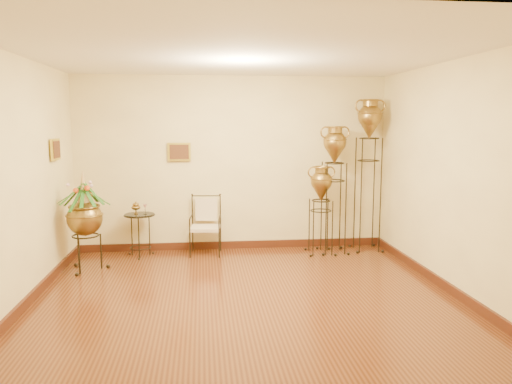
{
  "coord_description": "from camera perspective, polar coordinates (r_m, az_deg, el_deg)",
  "views": [
    {
      "loc": [
        -0.5,
        -5.55,
        2.06
      ],
      "look_at": [
        0.25,
        1.3,
        1.1
      ],
      "focal_mm": 35.0,
      "sensor_mm": 36.0,
      "label": 1
    }
  ],
  "objects": [
    {
      "name": "amphora_short",
      "position": [
        7.91,
        7.43,
        -2.0
      ],
      "size": [
        0.53,
        0.53,
        1.42
      ],
      "rotation": [
        0.0,
        0.0,
        -0.28
      ],
      "color": "black",
      "rests_on": "ground"
    },
    {
      "name": "side_table",
      "position": [
        7.94,
        -13.12,
        -4.72
      ],
      "size": [
        0.58,
        0.58,
        0.84
      ],
      "rotation": [
        0.0,
        0.0,
        0.32
      ],
      "color": "black",
      "rests_on": "ground"
    },
    {
      "name": "armchair",
      "position": [
        7.86,
        -5.8,
        -3.84
      ],
      "size": [
        0.56,
        0.53,
        0.92
      ],
      "rotation": [
        0.0,
        0.0,
        -0.09
      ],
      "color": "black",
      "rests_on": "ground"
    },
    {
      "name": "ground",
      "position": [
        5.94,
        -1.06,
        -12.36
      ],
      "size": [
        5.0,
        5.0,
        0.0
      ],
      "primitive_type": "plane",
      "color": "#5F3116",
      "rests_on": "ground"
    },
    {
      "name": "amphora_tall",
      "position": [
        8.18,
        12.7,
        2.07
      ],
      "size": [
        0.64,
        0.64,
        2.45
      ],
      "rotation": [
        0.0,
        0.0,
        0.43
      ],
      "color": "black",
      "rests_on": "ground"
    },
    {
      "name": "planter_urn",
      "position": [
        7.32,
        -19.01,
        -2.39
      ],
      "size": [
        0.89,
        0.89,
        1.44
      ],
      "rotation": [
        0.0,
        0.0,
        -0.17
      ],
      "color": "black",
      "rests_on": "ground"
    },
    {
      "name": "room_shell",
      "position": [
        5.58,
        -1.17,
        4.58
      ],
      "size": [
        5.02,
        5.02,
        2.81
      ],
      "color": "#FBEAA2",
      "rests_on": "ground"
    },
    {
      "name": "amphora_mid",
      "position": [
        7.96,
        8.88,
        0.39
      ],
      "size": [
        0.59,
        0.59,
        2.04
      ],
      "rotation": [
        0.0,
        0.0,
        -0.38
      ],
      "color": "black",
      "rests_on": "ground"
    }
  ]
}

